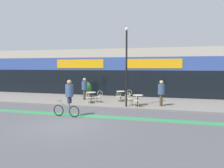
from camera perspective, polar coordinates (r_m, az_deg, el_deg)
ground_plane at (r=11.23m, az=-11.91°, el=-10.36°), size 120.00×120.00×0.00m
sidewalk_slab at (r=17.84m, az=-1.31°, el=-4.46°), size 40.00×5.50×0.12m
storefront_facade at (r=22.18m, az=2.09°, el=3.04°), size 40.00×4.06×4.53m
bike_lane_stripe at (r=13.06m, az=-7.75°, el=-8.15°), size 36.00×0.70×0.01m
bistro_table_0 at (r=16.87m, az=-5.49°, el=-2.89°), size 0.75×0.75×0.78m
bistro_table_1 at (r=17.55m, az=2.27°, el=-2.59°), size 0.71×0.71×0.78m
bistro_table_2 at (r=15.53m, az=6.75°, el=-3.63°), size 0.75×0.75×0.75m
cafe_chair_0_near at (r=16.30m, az=-6.27°, el=-3.30°), size 0.42×0.58×0.90m
cafe_chair_0_side at (r=16.68m, az=-3.46°, el=-3.10°), size 0.59×0.44×0.90m
cafe_chair_1_near at (r=16.95m, az=1.78°, el=-2.97°), size 0.43×0.59×0.90m
cafe_chair_1_side at (r=17.44m, az=4.28°, el=-2.77°), size 0.59×0.43×0.90m
cafe_chair_2_near at (r=14.92m, az=6.44°, el=-4.05°), size 0.44×0.60×0.90m
cafe_chair_2_side at (r=15.63m, az=4.48°, el=-3.63°), size 0.58×0.41×0.90m
planter_pot at (r=20.11m, az=-6.48°, el=-1.22°), size 0.86×0.86×1.31m
lamp_post at (r=14.87m, az=3.80°, el=5.89°), size 0.26×0.26×5.37m
cyclist_0 at (r=12.66m, az=-11.26°, el=-2.84°), size 1.68×0.54×2.13m
pedestrian_near_end at (r=18.22m, az=-7.19°, el=-0.73°), size 0.47×0.47×1.80m
pedestrian_far_end at (r=15.56m, az=12.75°, el=-1.75°), size 0.54×0.54×1.79m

